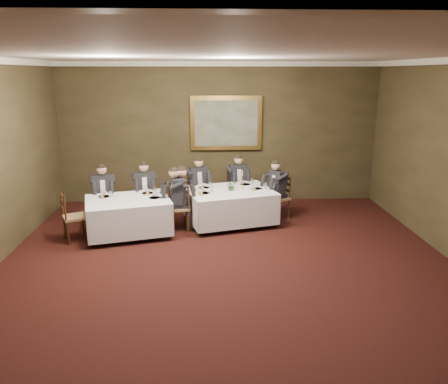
{
  "coord_description": "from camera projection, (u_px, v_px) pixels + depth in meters",
  "views": [
    {
      "loc": [
        -0.36,
        -6.0,
        3.25
      ],
      "look_at": [
        -0.03,
        1.61,
        1.15
      ],
      "focal_mm": 35.0,
      "sensor_mm": 36.0,
      "label": 1
    }
  ],
  "objects": [
    {
      "name": "ground",
      "position": [
        230.0,
        292.0,
        6.66
      ],
      "size": [
        10.0,
        10.0,
        0.0
      ],
      "primitive_type": "plane",
      "color": "black",
      "rests_on": "ground"
    },
    {
      "name": "ceiling",
      "position": [
        231.0,
        52.0,
        5.73
      ],
      "size": [
        8.0,
        10.0,
        0.1
      ],
      "primitive_type": "cube",
      "color": "silver",
      "rests_on": "back_wall"
    },
    {
      "name": "back_wall",
      "position": [
        219.0,
        133.0,
        11.01
      ],
      "size": [
        8.0,
        0.1,
        3.5
      ],
      "primitive_type": "cube",
      "color": "#302A18",
      "rests_on": "ground"
    },
    {
      "name": "crown_molding",
      "position": [
        231.0,
        57.0,
        5.74
      ],
      "size": [
        8.0,
        10.0,
        0.12
      ],
      "color": "white",
      "rests_on": "back_wall"
    },
    {
      "name": "table_main",
      "position": [
        230.0,
        204.0,
        9.59
      ],
      "size": [
        2.13,
        1.82,
        0.67
      ],
      "rotation": [
        0.0,
        0.0,
        0.26
      ],
      "color": "black",
      "rests_on": "ground"
    },
    {
      "name": "table_second",
      "position": [
        128.0,
        214.0,
        8.91
      ],
      "size": [
        1.93,
        1.65,
        0.67
      ],
      "rotation": [
        0.0,
        0.0,
        0.25
      ],
      "color": "black",
      "rests_on": "ground"
    },
    {
      "name": "chair_main_backleft",
      "position": [
        198.0,
        201.0,
        10.35
      ],
      "size": [
        0.56,
        0.55,
        1.0
      ],
      "rotation": [
        0.0,
        0.0,
        3.51
      ],
      "color": "olive",
      "rests_on": "ground"
    },
    {
      "name": "diner_main_backleft",
      "position": [
        198.0,
        192.0,
        10.28
      ],
      "size": [
        0.54,
        0.59,
        1.35
      ],
      "rotation": [
        0.0,
        0.0,
        3.51
      ],
      "color": "black",
      "rests_on": "chair_main_backleft"
    },
    {
      "name": "chair_main_backright",
      "position": [
        237.0,
        198.0,
        10.64
      ],
      "size": [
        0.54,
        0.52,
        1.0
      ],
      "rotation": [
        0.0,
        0.0,
        3.41
      ],
      "color": "olive",
      "rests_on": "ground"
    },
    {
      "name": "diner_main_backright",
      "position": [
        237.0,
        189.0,
        10.57
      ],
      "size": [
        0.51,
        0.57,
        1.35
      ],
      "rotation": [
        0.0,
        0.0,
        3.41
      ],
      "color": "black",
      "rests_on": "chair_main_backright"
    },
    {
      "name": "chair_main_endleft",
      "position": [
        178.0,
        216.0,
        9.3
      ],
      "size": [
        0.43,
        0.45,
        1.0
      ],
      "rotation": [
        0.0,
        0.0,
        -1.55
      ],
      "color": "olive",
      "rests_on": "ground"
    },
    {
      "name": "diner_main_endleft",
      "position": [
        179.0,
        206.0,
        9.24
      ],
      "size": [
        0.49,
        0.43,
        1.35
      ],
      "rotation": [
        0.0,
        0.0,
        -1.55
      ],
      "color": "black",
      "rests_on": "chair_main_endleft"
    },
    {
      "name": "chair_main_endright",
      "position": [
        278.0,
        206.0,
        9.97
      ],
      "size": [
        0.57,
        0.58,
        1.0
      ],
      "rotation": [
        0.0,
        0.0,
        2.05
      ],
      "color": "olive",
      "rests_on": "ground"
    },
    {
      "name": "diner_main_endright",
      "position": [
        278.0,
        197.0,
        9.91
      ],
      "size": [
        0.61,
        0.58,
        1.35
      ],
      "rotation": [
        0.0,
        0.0,
        2.05
      ],
      "color": "black",
      "rests_on": "chair_main_endright"
    },
    {
      "name": "chair_sec_backleft",
      "position": [
        105.0,
        211.0,
        9.62
      ],
      "size": [
        0.52,
        0.51,
        1.0
      ],
      "rotation": [
        0.0,
        0.0,
        3.37
      ],
      "color": "olive",
      "rests_on": "ground"
    },
    {
      "name": "diner_sec_backleft",
      "position": [
        104.0,
        201.0,
        9.55
      ],
      "size": [
        0.5,
        0.56,
        1.35
      ],
      "rotation": [
        0.0,
        0.0,
        3.37
      ],
      "color": "black",
      "rests_on": "chair_sec_backleft"
    },
    {
      "name": "chair_sec_backright",
      "position": [
        146.0,
        208.0,
        9.87
      ],
      "size": [
        0.51,
        0.5,
        1.0
      ],
      "rotation": [
        0.0,
        0.0,
        3.34
      ],
      "color": "olive",
      "rests_on": "ground"
    },
    {
      "name": "diner_sec_backright",
      "position": [
        145.0,
        198.0,
        9.8
      ],
      "size": [
        0.49,
        0.55,
        1.35
      ],
      "rotation": [
        0.0,
        0.0,
        3.34
      ],
      "color": "black",
      "rests_on": "chair_sec_backright"
    },
    {
      "name": "chair_sec_endright",
      "position": [
        179.0,
        217.0,
        9.25
      ],
      "size": [
        0.49,
        0.51,
        1.0
      ],
      "rotation": [
        0.0,
        0.0,
        1.75
      ],
      "color": "olive",
      "rests_on": "ground"
    },
    {
      "name": "diner_sec_endright",
      "position": [
        179.0,
        207.0,
        9.19
      ],
      "size": [
        0.54,
        0.48,
        1.35
      ],
      "rotation": [
        0.0,
        0.0,
        1.75
      ],
      "color": "black",
      "rests_on": "chair_sec_endright"
    },
    {
      "name": "chair_sec_endleft",
      "position": [
        75.0,
        227.0,
        8.65
      ],
      "size": [
        0.57,
        0.58,
        1.0
      ],
      "rotation": [
        0.0,
        0.0,
        -1.12
      ],
      "color": "olive",
      "rests_on": "ground"
    },
    {
      "name": "centerpiece",
      "position": [
        231.0,
        185.0,
        9.46
      ],
      "size": [
        0.26,
        0.25,
        0.23
      ],
      "primitive_type": "imported",
      "rotation": [
        0.0,
        0.0,
        0.4
      ],
      "color": "#2D5926",
      "rests_on": "table_main"
    },
    {
      "name": "candlestick",
      "position": [
        242.0,
        181.0,
        9.64
      ],
      "size": [
        0.06,
        0.06,
        0.41
      ],
      "color": "gold",
      "rests_on": "table_main"
    },
    {
      "name": "place_setting_table_main",
      "position": [
        206.0,
        186.0,
        9.73
      ],
      "size": [
        0.33,
        0.31,
        0.14
      ],
      "color": "white",
      "rests_on": "table_main"
    },
    {
      "name": "place_setting_table_second",
      "position": [
        107.0,
        195.0,
        9.04
      ],
      "size": [
        0.33,
        0.31,
        0.14
      ],
      "color": "white",
      "rests_on": "table_second"
    },
    {
      "name": "painting",
      "position": [
        226.0,
        123.0,
        10.88
      ],
      "size": [
        1.78,
        0.09,
        1.34
      ],
      "color": "#C19446",
      "rests_on": "back_wall"
    }
  ]
}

